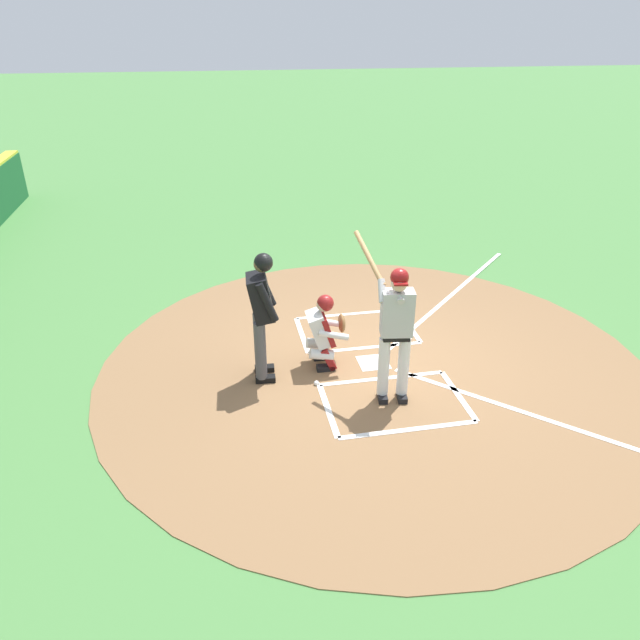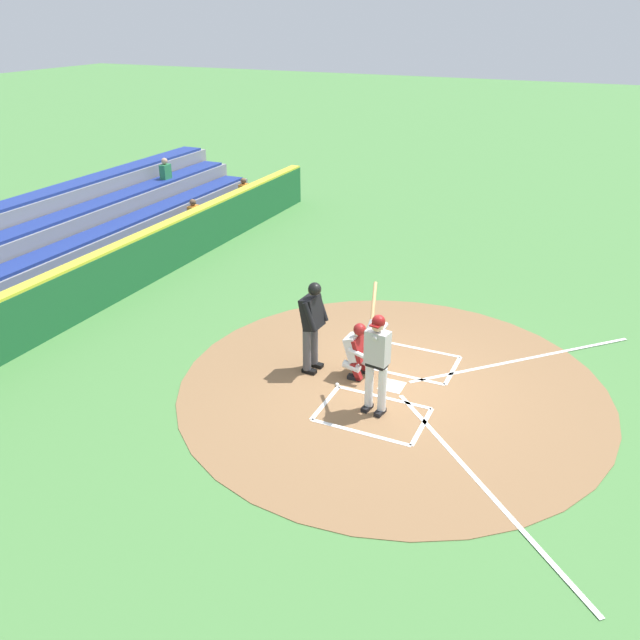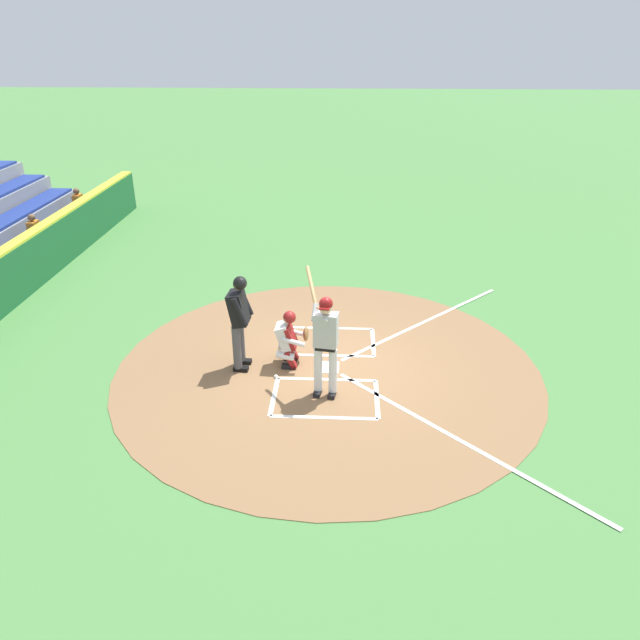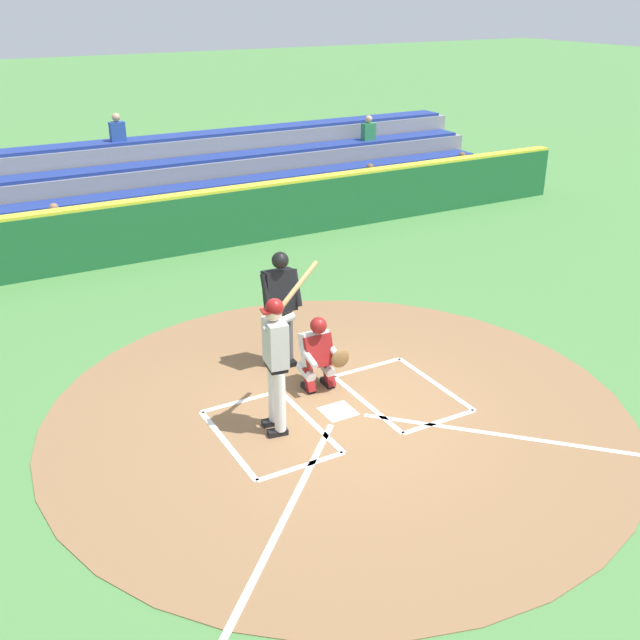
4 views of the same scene
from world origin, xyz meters
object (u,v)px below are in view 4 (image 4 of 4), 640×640
object	(u,v)px
batter	(276,355)
plate_umpire	(280,301)
catcher	(319,352)
baseball	(280,388)

from	to	relation	value
batter	plate_umpire	size ratio (longest dim) A/B	1.14
batter	catcher	xyz separation A→B (m)	(-1.02, -0.72, -0.51)
catcher	baseball	size ratio (longest dim) A/B	15.27
catcher	batter	bearing A→B (deg)	35.20
plate_umpire	baseball	distance (m)	1.30
plate_umpire	baseball	size ratio (longest dim) A/B	25.20
batter	plate_umpire	distance (m)	1.82
batter	baseball	size ratio (longest dim) A/B	28.76
batter	baseball	distance (m)	1.49
catcher	plate_umpire	distance (m)	1.03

